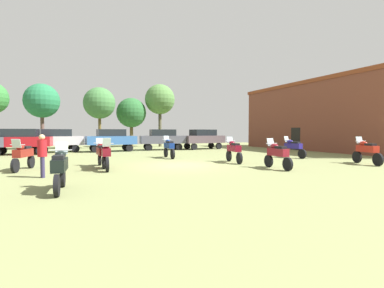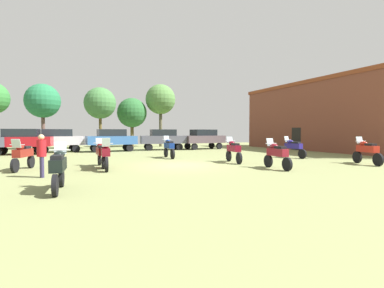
{
  "view_description": "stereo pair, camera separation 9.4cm",
  "coord_description": "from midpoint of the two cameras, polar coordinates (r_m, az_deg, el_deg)",
  "views": [
    {
      "loc": [
        -5.62,
        -14.23,
        1.8
      ],
      "look_at": [
        2.27,
        3.5,
        0.97
      ],
      "focal_mm": 26.95,
      "sensor_mm": 36.0,
      "label": 1
    },
    {
      "loc": [
        -5.54,
        -14.27,
        1.8
      ],
      "look_at": [
        2.27,
        3.5,
        0.97
      ],
      "focal_mm": 26.95,
      "sensor_mm": 36.0,
      "label": 2
    }
  ],
  "objects": [
    {
      "name": "motorcycle_5",
      "position": [
        20.83,
        19.21,
        -0.61
      ],
      "size": [
        0.62,
        2.15,
        1.47
      ],
      "rotation": [
        0.0,
        0.0,
        0.08
      ],
      "color": "black",
      "rests_on": "ground"
    },
    {
      "name": "motorcycle_1",
      "position": [
        18.36,
        31.17,
        -1.16
      ],
      "size": [
        0.83,
        2.18,
        1.51
      ],
      "rotation": [
        0.0,
        0.0,
        -0.29
      ],
      "color": "black",
      "rests_on": "ground"
    },
    {
      "name": "motorcycle_6",
      "position": [
        9.49,
        -24.95,
        -4.24
      ],
      "size": [
        0.62,
        2.12,
        1.46
      ],
      "rotation": [
        0.0,
        0.0,
        -0.1
      ],
      "color": "black",
      "rests_on": "ground"
    },
    {
      "name": "person_1",
      "position": [
        12.6,
        -27.7,
        -1.49
      ],
      "size": [
        0.39,
        0.39,
        1.68
      ],
      "rotation": [
        0.0,
        0.0,
        1.74
      ],
      "color": "#2E2949",
      "rests_on": "ground"
    },
    {
      "name": "car_6",
      "position": [
        25.93,
        -30.86,
        0.75
      ],
      "size": [
        4.46,
        2.21,
        2.0
      ],
      "rotation": [
        0.0,
        0.0,
        1.47
      ],
      "color": "black",
      "rests_on": "ground"
    },
    {
      "name": "motorcycle_2",
      "position": [
        15.23,
        -17.65,
        -1.68
      ],
      "size": [
        0.62,
        2.26,
        1.45
      ],
      "rotation": [
        0.0,
        0.0,
        0.01
      ],
      "color": "black",
      "rests_on": "ground"
    },
    {
      "name": "motorcycle_9",
      "position": [
        16.76,
        8.1,
        -1.17
      ],
      "size": [
        0.69,
        2.22,
        1.49
      ],
      "rotation": [
        0.0,
        0.0,
        -0.17
      ],
      "color": "black",
      "rests_on": "ground"
    },
    {
      "name": "brick_building",
      "position": [
        31.08,
        25.5,
        5.01
      ],
      "size": [
        6.12,
        18.68,
        6.63
      ],
      "color": "brown",
      "rests_on": "ground"
    },
    {
      "name": "motorcycle_7",
      "position": [
        14.37,
        16.36,
        -1.91
      ],
      "size": [
        0.62,
        2.12,
        1.46
      ],
      "rotation": [
        0.0,
        0.0,
        -0.08
      ],
      "color": "black",
      "rests_on": "ground"
    },
    {
      "name": "motorcycle_8",
      "position": [
        13.98,
        -16.88,
        -1.94
      ],
      "size": [
        0.62,
        2.22,
        1.51
      ],
      "rotation": [
        0.0,
        0.0,
        3.09
      ],
      "color": "black",
      "rests_on": "ground"
    },
    {
      "name": "car_1",
      "position": [
        26.84,
        -15.8,
        1.05
      ],
      "size": [
        4.38,
        2.0,
        2.0
      ],
      "rotation": [
        0.0,
        0.0,
        1.62
      ],
      "color": "black",
      "rests_on": "ground"
    },
    {
      "name": "motorcycle_3",
      "position": [
        19.56,
        -4.72,
        -0.63
      ],
      "size": [
        0.62,
        2.18,
        1.5
      ],
      "rotation": [
        0.0,
        0.0,
        -0.03
      ],
      "color": "black",
      "rests_on": "ground"
    },
    {
      "name": "tree_1",
      "position": [
        34.47,
        -12.0,
        6.03
      ],
      "size": [
        3.42,
        3.42,
        5.7
      ],
      "color": "brown",
      "rests_on": "ground"
    },
    {
      "name": "ground_plane",
      "position": [
        15.41,
        -2.6,
        -4.24
      ],
      "size": [
        44.0,
        52.0,
        0.02
      ],
      "color": "olive"
    },
    {
      "name": "tree_4",
      "position": [
        34.94,
        -6.45,
        8.7
      ],
      "size": [
        3.55,
        3.55,
        7.42
      ],
      "color": "#4E4A36",
      "rests_on": "ground"
    },
    {
      "name": "car_3",
      "position": [
        28.28,
        -5.92,
        1.2
      ],
      "size": [
        4.49,
        2.31,
        2.0
      ],
      "rotation": [
        0.0,
        0.0,
        1.45
      ],
      "color": "black",
      "rests_on": "ground"
    },
    {
      "name": "car_4",
      "position": [
        27.33,
        -25.48,
        0.93
      ],
      "size": [
        4.54,
        2.48,
        2.0
      ],
      "rotation": [
        0.0,
        0.0,
        1.74
      ],
      "color": "black",
      "rests_on": "ground"
    },
    {
      "name": "motorcycle_4",
      "position": [
        15.36,
        -30.58,
        -1.86
      ],
      "size": [
        0.84,
        2.21,
        1.46
      ],
      "rotation": [
        0.0,
        0.0,
        2.85
      ],
      "color": "black",
      "rests_on": "ground"
    },
    {
      "name": "car_2",
      "position": [
        29.43,
        2.1,
        1.26
      ],
      "size": [
        4.45,
        2.2,
        2.0
      ],
      "rotation": [
        0.0,
        0.0,
        1.67
      ],
      "color": "black",
      "rests_on": "ground"
    },
    {
      "name": "tree_2",
      "position": [
        32.89,
        -27.66,
        7.53
      ],
      "size": [
        3.41,
        3.41,
        6.59
      ],
      "color": "brown",
      "rests_on": "ground"
    },
    {
      "name": "tree_3",
      "position": [
        32.28,
        -17.93,
        7.66
      ],
      "size": [
        3.31,
        3.31,
        6.46
      ],
      "color": "brown",
      "rests_on": "ground"
    }
  ]
}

